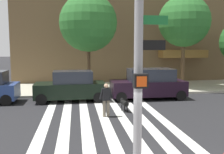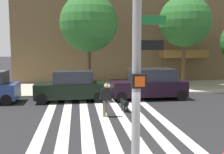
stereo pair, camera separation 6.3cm
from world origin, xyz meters
name	(u,v)px [view 1 (the left image)]	position (x,y,z in m)	size (l,w,h in m)	color
ground_plane	(123,119)	(0.00, 5.84, 0.00)	(160.00, 160.00, 0.00)	#232326
sidewalk_far	(103,88)	(0.00, 14.68, 0.07)	(80.00, 6.00, 0.15)	#B3AF9A
crosswalk_stripes	(105,120)	(-0.88, 5.84, 0.00)	(5.85, 11.08, 0.01)	silver
traffic_light_pole	(140,41)	(-0.91, -0.83, 3.52)	(0.74, 0.46, 5.80)	gray
parked_car_behind_first	(71,87)	(-2.50, 10.39, 0.92)	(4.41, 2.03, 1.90)	black
parked_car_third_in_line	(149,84)	(2.53, 10.39, 0.97)	(4.81, 2.03, 1.98)	black
street_tree_nearest	(88,23)	(-1.23, 13.13, 5.11)	(4.17, 4.17, 7.05)	#4C3823
street_tree_middle	(184,21)	(6.32, 13.84, 5.39)	(4.04, 4.04, 7.27)	#4C3823
pedestrian_dog_walker	(106,98)	(-0.74, 6.41, 0.93)	(0.71, 0.31, 1.64)	#6B6051
dog_on_leash	(124,103)	(0.33, 7.35, 0.44)	(0.37, 1.00, 0.65)	black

